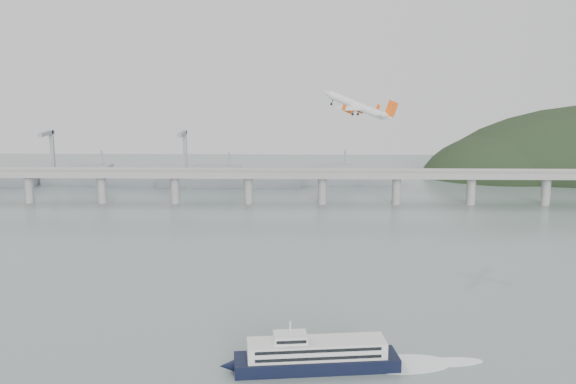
{
  "coord_description": "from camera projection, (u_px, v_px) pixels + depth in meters",
  "views": [
    {
      "loc": [
        6.58,
        -246.84,
        94.11
      ],
      "look_at": [
        0.0,
        55.0,
        36.0
      ],
      "focal_mm": 42.0,
      "sensor_mm": 36.0,
      "label": 1
    }
  ],
  "objects": [
    {
      "name": "ferry",
      "position": [
        316.0,
        355.0,
        209.99
      ],
      "size": [
        84.41,
        21.68,
        15.93
      ],
      "rotation": [
        0.0,
        0.0,
        0.12
      ],
      "color": "black",
      "rests_on": "ground"
    },
    {
      "name": "distant_fleet",
      "position": [
        94.0,
        178.0,
        522.65
      ],
      "size": [
        453.0,
        60.9,
        40.0
      ],
      "color": "gray",
      "rests_on": "ground"
    },
    {
      "name": "bridge",
      "position": [
        291.0,
        178.0,
        453.3
      ],
      "size": [
        800.0,
        22.0,
        23.9
      ],
      "color": "gray",
      "rests_on": "ground"
    },
    {
      "name": "airliner",
      "position": [
        358.0,
        106.0,
        316.12
      ],
      "size": [
        35.22,
        33.91,
        15.4
      ],
      "rotation": [
        0.05,
        -0.32,
        2.58
      ],
      "color": "silver",
      "rests_on": "ground"
    },
    {
      "name": "ground",
      "position": [
        285.0,
        310.0,
        260.26
      ],
      "size": [
        900.0,
        900.0,
        0.0
      ],
      "primitive_type": "plane",
      "color": "slate",
      "rests_on": "ground"
    }
  ]
}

